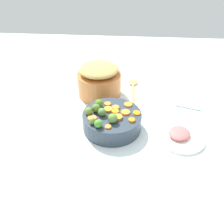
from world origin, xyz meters
name	(u,v)px	position (x,y,z in m)	size (l,w,h in m)	color
tabletop	(115,128)	(0.00, 0.00, 0.01)	(2.40, 2.40, 0.02)	white
serving_bowl_carrots	(112,121)	(-0.01, 0.01, 0.06)	(0.26, 0.26, 0.08)	#2E3947
metal_pot	(99,84)	(0.27, 0.10, 0.08)	(0.23, 0.23, 0.12)	#CB7437
stuffing_mound	(99,69)	(0.27, 0.10, 0.17)	(0.20, 0.20, 0.05)	tan
carrot_slice_0	(108,127)	(-0.10, 0.02, 0.10)	(0.03, 0.03, 0.01)	orange
carrot_slice_1	(137,112)	(0.00, -0.09, 0.10)	(0.03, 0.03, 0.01)	orange
carrot_slice_2	(128,104)	(0.06, -0.05, 0.10)	(0.04, 0.04, 0.01)	orange
carrot_slice_3	(115,107)	(0.03, 0.00, 0.10)	(0.03, 0.03, 0.01)	orange
carrot_slice_4	(108,109)	(0.01, 0.03, 0.10)	(0.04, 0.04, 0.01)	orange
carrot_slice_5	(92,118)	(-0.05, 0.09, 0.10)	(0.04, 0.04, 0.01)	orange
carrot_slice_6	(125,113)	(0.00, -0.04, 0.10)	(0.04, 0.04, 0.01)	orange
carrot_slice_7	(132,120)	(-0.05, -0.07, 0.10)	(0.03, 0.03, 0.01)	orange
carrot_slice_8	(107,104)	(0.06, 0.04, 0.10)	(0.03, 0.03, 0.01)	orange
carrot_slice_9	(118,117)	(-0.04, -0.01, 0.10)	(0.04, 0.04, 0.01)	orange
carrot_slice_10	(116,112)	(0.00, 0.00, 0.10)	(0.03, 0.03, 0.01)	orange
brussels_sprout_0	(99,104)	(0.03, 0.07, 0.12)	(0.04, 0.04, 0.04)	#447324
brussels_sprout_1	(98,124)	(-0.10, 0.06, 0.12)	(0.03, 0.03, 0.03)	#46892E
brussels_sprout_2	(96,108)	(0.00, 0.08, 0.12)	(0.04, 0.04, 0.04)	#4F702A
brussels_sprout_3	(113,118)	(-0.07, 0.01, 0.12)	(0.04, 0.04, 0.04)	#5A8539
brussels_sprout_4	(92,121)	(-0.08, 0.09, 0.11)	(0.03, 0.03, 0.03)	#5E6D34
brussels_sprout_5	(102,112)	(-0.03, 0.05, 0.12)	(0.04, 0.04, 0.04)	#55823F
brussels_sprout_6	(89,111)	(-0.02, 0.11, 0.11)	(0.03, 0.03, 0.03)	olive
wooden_spoon	(133,87)	(0.35, -0.08, 0.03)	(0.30, 0.06, 0.01)	tan
ham_plate	(181,137)	(-0.06, -0.29, 0.03)	(0.20, 0.20, 0.01)	white
ham_slice_main	(179,133)	(-0.05, -0.28, 0.04)	(0.10, 0.09, 0.02)	#D16565
dish_towel	(190,100)	(0.24, -0.38, 0.02)	(0.16, 0.13, 0.01)	#95B0B2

